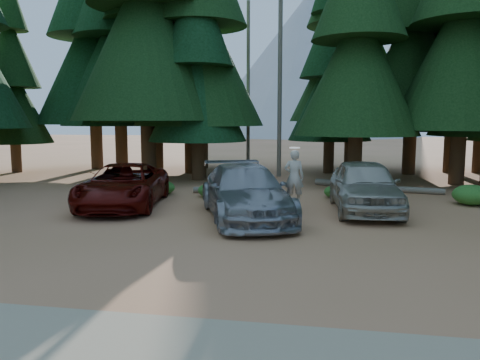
{
  "coord_description": "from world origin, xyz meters",
  "views": [
    {
      "loc": [
        3.17,
        -11.7,
        3.18
      ],
      "look_at": [
        0.59,
        3.01,
        1.25
      ],
      "focal_mm": 35.0,
      "sensor_mm": 36.0,
      "label": 1
    }
  ],
  "objects_px": {
    "log_mid": "(353,185)",
    "silver_minivan_center": "(245,192)",
    "log_right": "(393,189)",
    "log_left": "(236,190)",
    "red_pickup": "(124,185)",
    "frisbee_player": "(294,177)",
    "silver_minivan_right": "(364,185)"
  },
  "relations": [
    {
      "from": "red_pickup",
      "to": "log_right",
      "type": "bearing_deg",
      "value": 17.37
    },
    {
      "from": "silver_minivan_center",
      "to": "silver_minivan_right",
      "type": "height_order",
      "value": "silver_minivan_right"
    },
    {
      "from": "red_pickup",
      "to": "frisbee_player",
      "type": "bearing_deg",
      "value": -10.81
    },
    {
      "from": "red_pickup",
      "to": "log_left",
      "type": "xyz_separation_m",
      "value": [
        3.48,
        3.87,
        -0.65
      ]
    },
    {
      "from": "silver_minivan_center",
      "to": "silver_minivan_right",
      "type": "distance_m",
      "value": 4.35
    },
    {
      "from": "silver_minivan_center",
      "to": "log_right",
      "type": "bearing_deg",
      "value": 29.77
    },
    {
      "from": "silver_minivan_right",
      "to": "log_right",
      "type": "height_order",
      "value": "silver_minivan_right"
    },
    {
      "from": "silver_minivan_center",
      "to": "log_left",
      "type": "bearing_deg",
      "value": 83.65
    },
    {
      "from": "frisbee_player",
      "to": "log_mid",
      "type": "height_order",
      "value": "frisbee_player"
    },
    {
      "from": "log_left",
      "to": "log_mid",
      "type": "relative_size",
      "value": 0.97
    },
    {
      "from": "log_left",
      "to": "log_right",
      "type": "relative_size",
      "value": 0.87
    },
    {
      "from": "frisbee_player",
      "to": "log_right",
      "type": "distance_m",
      "value": 6.83
    },
    {
      "from": "red_pickup",
      "to": "log_mid",
      "type": "xyz_separation_m",
      "value": [
        8.61,
        6.23,
        -0.63
      ]
    },
    {
      "from": "red_pickup",
      "to": "silver_minivan_right",
      "type": "xyz_separation_m",
      "value": [
        8.63,
        0.67,
        0.12
      ]
    },
    {
      "from": "log_mid",
      "to": "silver_minivan_center",
      "type": "bearing_deg",
      "value": -90.37
    },
    {
      "from": "log_right",
      "to": "red_pickup",
      "type": "bearing_deg",
      "value": -139.35
    },
    {
      "from": "log_left",
      "to": "frisbee_player",
      "type": "bearing_deg",
      "value": -65.65
    },
    {
      "from": "silver_minivan_center",
      "to": "frisbee_player",
      "type": "xyz_separation_m",
      "value": [
        1.5,
        1.16,
        0.4
      ]
    },
    {
      "from": "red_pickup",
      "to": "frisbee_player",
      "type": "height_order",
      "value": "frisbee_player"
    },
    {
      "from": "silver_minivan_right",
      "to": "log_left",
      "type": "xyz_separation_m",
      "value": [
        -5.15,
        3.19,
        -0.77
      ]
    },
    {
      "from": "silver_minivan_center",
      "to": "silver_minivan_right",
      "type": "xyz_separation_m",
      "value": [
        3.9,
        1.93,
        0.04
      ]
    },
    {
      "from": "silver_minivan_right",
      "to": "silver_minivan_center",
      "type": "bearing_deg",
      "value": -157.63
    },
    {
      "from": "log_left",
      "to": "log_mid",
      "type": "xyz_separation_m",
      "value": [
        5.13,
        2.37,
        0.02
      ]
    },
    {
      "from": "frisbee_player",
      "to": "log_left",
      "type": "xyz_separation_m",
      "value": [
        -2.75,
        3.96,
        -1.12
      ]
    },
    {
      "from": "silver_minivan_right",
      "to": "frisbee_player",
      "type": "xyz_separation_m",
      "value": [
        -2.4,
        -0.77,
        0.35
      ]
    },
    {
      "from": "silver_minivan_center",
      "to": "log_mid",
      "type": "relative_size",
      "value": 1.55
    },
    {
      "from": "silver_minivan_center",
      "to": "log_left",
      "type": "distance_m",
      "value": 5.32
    },
    {
      "from": "silver_minivan_center",
      "to": "log_mid",
      "type": "distance_m",
      "value": 8.46
    },
    {
      "from": "silver_minivan_center",
      "to": "log_left",
      "type": "xyz_separation_m",
      "value": [
        -1.25,
        5.12,
        -0.73
      ]
    },
    {
      "from": "log_mid",
      "to": "silver_minivan_right",
      "type": "bearing_deg",
      "value": -62.74
    },
    {
      "from": "red_pickup",
      "to": "log_right",
      "type": "xyz_separation_m",
      "value": [
        10.27,
        5.31,
        -0.65
      ]
    },
    {
      "from": "frisbee_player",
      "to": "log_mid",
      "type": "xyz_separation_m",
      "value": [
        2.38,
        6.32,
        -1.1
      ]
    }
  ]
}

